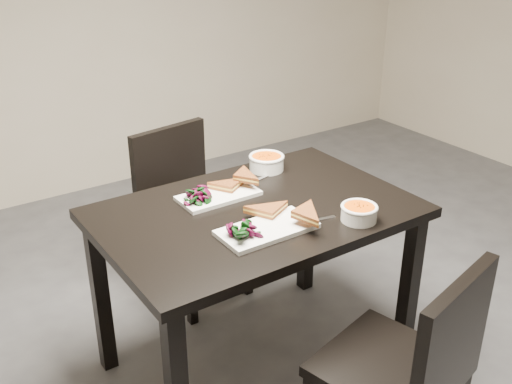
# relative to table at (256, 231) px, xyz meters

# --- Properties ---
(ground) EXTENTS (5.00, 5.00, 0.00)m
(ground) POSITION_rel_table_xyz_m (0.39, -0.33, -0.65)
(ground) COLOR #47474C
(ground) RESTS_ON ground
(table) EXTENTS (1.20, 0.80, 0.75)m
(table) POSITION_rel_table_xyz_m (0.00, 0.00, 0.00)
(table) COLOR black
(table) RESTS_ON ground
(chair_near) EXTENTS (0.51, 0.51, 0.85)m
(chair_near) POSITION_rel_table_xyz_m (0.08, -0.76, -0.17)
(chair_near) COLOR black
(chair_near) RESTS_ON ground
(chair_far) EXTENTS (0.48, 0.48, 0.85)m
(chair_far) POSITION_rel_table_xyz_m (0.04, 0.69, -0.17)
(chair_far) COLOR black
(chair_far) RESTS_ON ground
(plate_near) EXTENTS (0.35, 0.18, 0.02)m
(plate_near) POSITION_rel_table_xyz_m (-0.07, -0.17, 0.11)
(plate_near) COLOR white
(plate_near) RESTS_ON table
(sandwich_near) EXTENTS (0.22, 0.20, 0.06)m
(sandwich_near) POSITION_rel_table_xyz_m (-0.01, -0.16, 0.15)
(sandwich_near) COLOR brown
(sandwich_near) RESTS_ON plate_near
(salad_near) EXTENTS (0.11, 0.10, 0.05)m
(salad_near) POSITION_rel_table_xyz_m (-0.17, -0.17, 0.14)
(salad_near) COLOR black
(salad_near) RESTS_ON plate_near
(soup_bowl_near) EXTENTS (0.14, 0.14, 0.06)m
(soup_bowl_near) POSITION_rel_table_xyz_m (0.26, -0.30, 0.13)
(soup_bowl_near) COLOR white
(soup_bowl_near) RESTS_ON table
(cutlery_near) EXTENTS (0.18, 0.05, 0.00)m
(cutlery_near) POSITION_rel_table_xyz_m (0.12, -0.21, 0.10)
(cutlery_near) COLOR silver
(cutlery_near) RESTS_ON table
(plate_far) EXTENTS (0.32, 0.16, 0.02)m
(plate_far) POSITION_rel_table_xyz_m (-0.07, 0.17, 0.11)
(plate_far) COLOR white
(plate_far) RESTS_ON table
(sandwich_far) EXTENTS (0.20, 0.19, 0.05)m
(sandwich_far) POSITION_rel_table_xyz_m (-0.00, 0.15, 0.14)
(sandwich_far) COLOR brown
(sandwich_far) RESTS_ON plate_far
(salad_far) EXTENTS (0.10, 0.09, 0.04)m
(salad_far) POSITION_rel_table_xyz_m (-0.17, 0.17, 0.14)
(salad_far) COLOR black
(salad_far) RESTS_ON plate_far
(soup_bowl_far) EXTENTS (0.16, 0.16, 0.07)m
(soup_bowl_far) POSITION_rel_table_xyz_m (0.25, 0.29, 0.14)
(soup_bowl_far) COLOR white
(soup_bowl_far) RESTS_ON table
(cutlery_far) EXTENTS (0.18, 0.06, 0.00)m
(cutlery_far) POSITION_rel_table_xyz_m (0.13, 0.21, 0.10)
(cutlery_far) COLOR silver
(cutlery_far) RESTS_ON table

